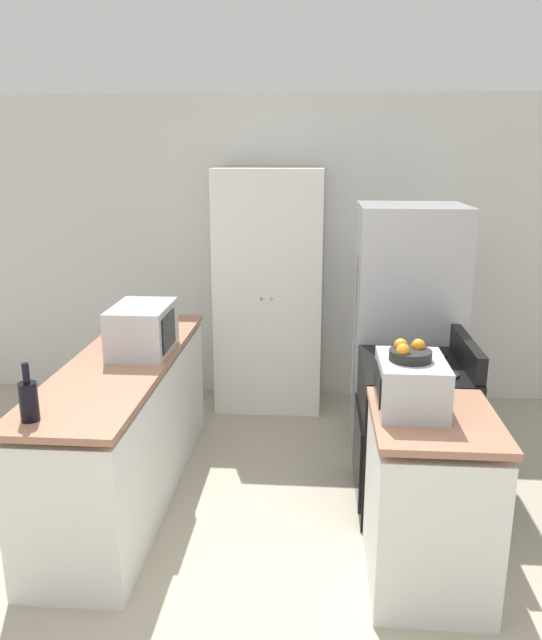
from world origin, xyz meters
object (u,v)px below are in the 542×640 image
object	(u,v)px
pantry_cabinet	(269,291)
refrigerator	(406,332)
microwave	(143,329)
stove	(412,433)
wine_bottle	(29,400)
fruit_bowl	(409,353)
toaster_oven	(411,384)

from	to	relation	value
pantry_cabinet	refrigerator	bearing A→B (deg)	-36.03
pantry_cabinet	microwave	distance (m)	1.56
stove	wine_bottle	world-z (taller)	wine_bottle
microwave	fruit_bowl	bearing A→B (deg)	-27.18
pantry_cabinet	stove	size ratio (longest dim) A/B	1.88
microwave	fruit_bowl	distance (m)	1.73
pantry_cabinet	wine_bottle	distance (m)	2.63
pantry_cabinet	microwave	size ratio (longest dim) A/B	3.98
stove	microwave	bearing A→B (deg)	176.27
stove	refrigerator	distance (m)	0.87
toaster_oven	fruit_bowl	bearing A→B (deg)	-164.34
microwave	pantry_cabinet	bearing A→B (deg)	64.04
pantry_cabinet	wine_bottle	bearing A→B (deg)	-110.67
microwave	toaster_oven	world-z (taller)	microwave
refrigerator	wine_bottle	bearing A→B (deg)	-139.05
microwave	fruit_bowl	xyz separation A→B (m)	(1.53, -0.79, 0.14)
microwave	toaster_oven	bearing A→B (deg)	-26.80
wine_bottle	toaster_oven	xyz separation A→B (m)	(1.80, 0.28, 0.02)
stove	refrigerator	world-z (taller)	refrigerator
pantry_cabinet	fruit_bowl	world-z (taller)	pantry_cabinet
stove	refrigerator	size ratio (longest dim) A/B	0.60
pantry_cabinet	fruit_bowl	distance (m)	2.36
stove	fruit_bowl	bearing A→B (deg)	-102.42
refrigerator	wine_bottle	distance (m)	2.61
pantry_cabinet	toaster_oven	bearing A→B (deg)	-68.31
stove	wine_bottle	bearing A→B (deg)	-153.76
refrigerator	fruit_bowl	size ratio (longest dim) A/B	8.80
stove	microwave	distance (m)	1.79
stove	toaster_oven	distance (m)	0.89
wine_bottle	toaster_oven	bearing A→B (deg)	8.79
refrigerator	fruit_bowl	xyz separation A→B (m)	(-0.19, -1.43, 0.31)
refrigerator	microwave	xyz separation A→B (m)	(-1.72, -0.65, 0.17)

